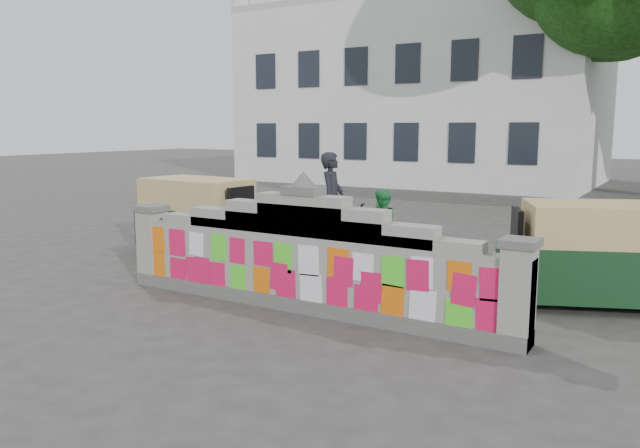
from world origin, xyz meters
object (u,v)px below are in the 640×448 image
at_px(pedestrian, 381,227).
at_px(rickshaw_left, 199,215).
at_px(rickshaw_right, 597,253).
at_px(cyclist_bike, 332,231).
at_px(cyclist_rider, 332,212).

bearing_deg(pedestrian, rickshaw_left, -72.53).
height_order(pedestrian, rickshaw_right, rickshaw_right).
height_order(cyclist_bike, rickshaw_right, rickshaw_right).
bearing_deg(cyclist_bike, cyclist_rider, -0.00).
bearing_deg(cyclist_bike, rickshaw_left, 96.10).
xyz_separation_m(rickshaw_left, rickshaw_right, (7.66, 0.08, -0.02)).
height_order(cyclist_rider, pedestrian, cyclist_rider).
distance_m(cyclist_rider, rickshaw_left, 2.82).
relative_size(cyclist_bike, pedestrian, 1.45).
height_order(cyclist_rider, rickshaw_right, cyclist_rider).
relative_size(cyclist_bike, cyclist_rider, 1.12).
bearing_deg(rickshaw_right, cyclist_rider, -32.42).
distance_m(cyclist_bike, pedestrian, 1.10).
height_order(cyclist_bike, cyclist_rider, cyclist_rider).
bearing_deg(cyclist_bike, pedestrian, -103.56).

